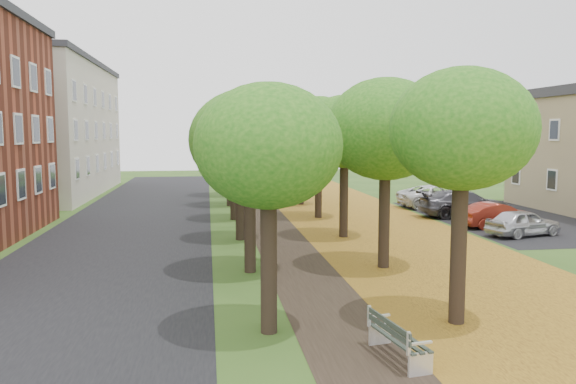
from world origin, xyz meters
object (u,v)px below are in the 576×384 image
object	(u,v)px
car_white	(439,196)
bench	(396,338)
car_red	(497,215)
car_silver	(523,223)
car_grey	(465,204)

from	to	relation	value
car_white	bench	bearing A→B (deg)	153.07
bench	car_red	size ratio (longest dim) A/B	0.52
bench	car_silver	world-z (taller)	car_silver
car_silver	car_grey	size ratio (longest dim) A/B	0.70
car_red	car_white	distance (m)	7.78
bench	car_white	size ratio (longest dim) A/B	0.38
car_silver	car_grey	distance (m)	5.97
car_silver	bench	bearing A→B (deg)	125.19
car_red	car_grey	bearing A→B (deg)	-5.78
bench	car_white	bearing A→B (deg)	-34.69
car_red	bench	bearing A→B (deg)	139.51
car_grey	car_silver	bearing A→B (deg)	-177.30
bench	car_grey	distance (m)	21.83
car_grey	car_white	xyz separation A→B (m)	(0.17, 4.18, -0.04)
car_red	car_grey	size ratio (longest dim) A/B	0.73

